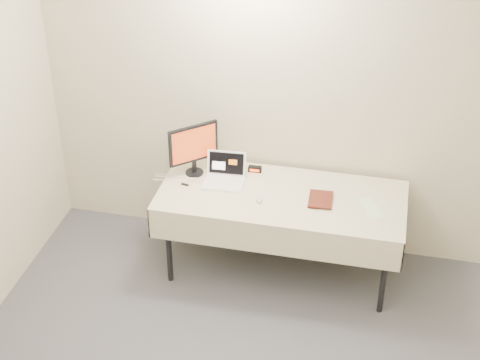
% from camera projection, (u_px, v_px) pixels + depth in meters
% --- Properties ---
extents(back_wall, '(4.00, 0.10, 2.70)m').
position_uv_depth(back_wall, '(295.00, 95.00, 5.57)').
color(back_wall, beige).
rests_on(back_wall, ground).
extents(table, '(1.86, 0.81, 0.74)m').
position_uv_depth(table, '(282.00, 202.00, 5.56)').
color(table, black).
rests_on(table, ground).
extents(laptop, '(0.32, 0.28, 0.21)m').
position_uv_depth(laptop, '(225.00, 175.00, 5.67)').
color(laptop, white).
rests_on(laptop, table).
extents(monitor, '(0.32, 0.29, 0.42)m').
position_uv_depth(monitor, '(193.00, 146.00, 5.65)').
color(monitor, black).
rests_on(monitor, table).
extents(book, '(0.18, 0.03, 0.23)m').
position_uv_depth(book, '(309.00, 187.00, 5.41)').
color(book, maroon).
rests_on(book, table).
extents(alarm_clock, '(0.10, 0.05, 0.04)m').
position_uv_depth(alarm_clock, '(255.00, 169.00, 5.80)').
color(alarm_clock, black).
rests_on(alarm_clock, table).
extents(clicker, '(0.07, 0.10, 0.02)m').
position_uv_depth(clicker, '(259.00, 199.00, 5.46)').
color(clicker, silver).
rests_on(clicker, table).
extents(paper_form, '(0.21, 0.30, 0.00)m').
position_uv_depth(paper_form, '(371.00, 207.00, 5.39)').
color(paper_form, beige).
rests_on(paper_form, table).
extents(usb_dongle, '(0.06, 0.03, 0.01)m').
position_uv_depth(usb_dongle, '(185.00, 185.00, 5.64)').
color(usb_dongle, black).
rests_on(usb_dongle, table).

